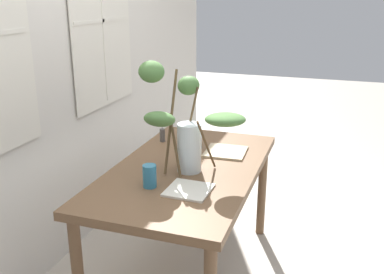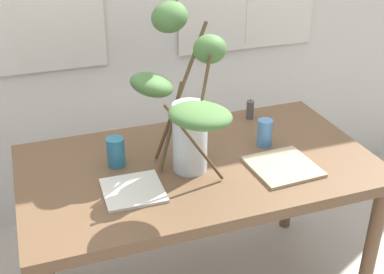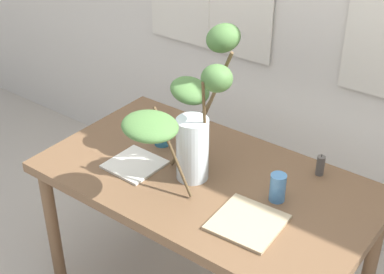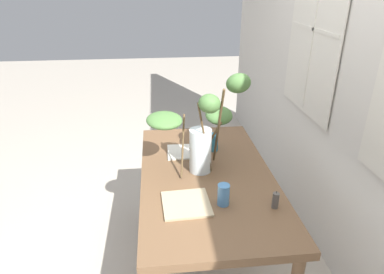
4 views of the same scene
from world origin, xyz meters
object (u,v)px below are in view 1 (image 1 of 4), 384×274
(pillar_candle, at_px, (162,135))
(plate_square_right, at_px, (226,152))
(drinking_glass_blue_left, at_px, (150,176))
(dining_table, at_px, (187,180))
(vase_with_branches, at_px, (186,122))
(plate_square_left, at_px, (189,190))
(drinking_glass_blue_right, at_px, (197,140))

(pillar_candle, bearing_deg, plate_square_right, -99.00)
(drinking_glass_blue_left, height_order, pillar_candle, drinking_glass_blue_left)
(dining_table, xyz_separation_m, pillar_candle, (0.38, 0.31, 0.13))
(vase_with_branches, xyz_separation_m, pillar_candle, (0.44, 0.33, -0.25))
(drinking_glass_blue_left, distance_m, plate_square_left, 0.22)
(drinking_glass_blue_right, distance_m, plate_square_left, 0.64)
(dining_table, relative_size, pillar_candle, 14.14)
(drinking_glass_blue_left, bearing_deg, plate_square_right, -21.59)
(plate_square_left, relative_size, plate_square_right, 0.87)
(drinking_glass_blue_left, xyz_separation_m, drinking_glass_blue_right, (0.64, -0.05, -0.00))
(drinking_glass_blue_right, bearing_deg, dining_table, -172.65)
(vase_with_branches, bearing_deg, plate_square_right, -19.89)
(vase_with_branches, relative_size, pillar_candle, 6.33)
(vase_with_branches, xyz_separation_m, plate_square_left, (-0.24, -0.10, -0.29))
(plate_square_right, height_order, pillar_candle, pillar_candle)
(dining_table, distance_m, plate_square_left, 0.34)
(plate_square_left, bearing_deg, drinking_glass_blue_right, 14.51)
(drinking_glass_blue_right, distance_m, pillar_candle, 0.27)
(vase_with_branches, height_order, plate_square_left, vase_with_branches)
(plate_square_right, bearing_deg, pillar_candle, 81.00)
(drinking_glass_blue_left, xyz_separation_m, pillar_candle, (0.69, 0.22, -0.02))
(plate_square_right, bearing_deg, dining_table, 152.73)
(vase_with_branches, xyz_separation_m, drinking_glass_blue_right, (0.38, 0.06, -0.23))
(plate_square_left, bearing_deg, vase_with_branches, 22.09)
(drinking_glass_blue_left, xyz_separation_m, plate_square_right, (0.62, -0.25, -0.05))
(dining_table, xyz_separation_m, vase_with_branches, (-0.06, -0.02, 0.37))
(plate_square_left, xyz_separation_m, plate_square_right, (0.60, -0.04, 0.00))
(dining_table, bearing_deg, drinking_glass_blue_left, 164.23)
(plate_square_right, bearing_deg, plate_square_left, 176.55)
(vase_with_branches, bearing_deg, drinking_glass_blue_left, 156.01)
(dining_table, height_order, drinking_glass_blue_right, drinking_glass_blue_right)
(vase_with_branches, height_order, drinking_glass_blue_left, vase_with_branches)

